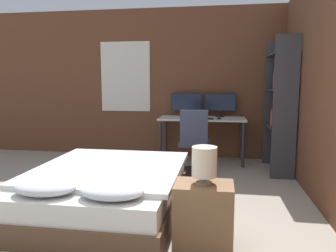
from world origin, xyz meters
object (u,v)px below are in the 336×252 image
at_px(monitor_left, 186,103).
at_px(computer_mouse, 219,118).
at_px(nightstand, 204,214).
at_px(keyboard, 202,119).
at_px(bedside_lamp, 204,162).
at_px(office_chair, 194,148).
at_px(bed, 107,190).
at_px(bookshelf, 281,101).
at_px(monitor_right, 220,103).
at_px(desk, 202,123).

relative_size(monitor_left, computer_mouse, 7.91).
relative_size(nightstand, keyboard, 1.40).
bearing_deg(bedside_lamp, keyboard, 93.87).
relative_size(computer_mouse, office_chair, 0.07).
relative_size(bed, bookshelf, 0.96).
relative_size(keyboard, office_chair, 0.39).
height_order(keyboard, computer_mouse, computer_mouse).
bearing_deg(monitor_right, keyboard, -123.98).
xyz_separation_m(keyboard, office_chair, (-0.07, -0.55, -0.38)).
relative_size(desk, monitor_right, 2.65).
bearing_deg(bed, nightstand, -28.26).
distance_m(nightstand, desk, 2.97).
height_order(computer_mouse, office_chair, office_chair).
xyz_separation_m(bed, keyboard, (0.88, 2.15, 0.54)).
height_order(bed, bookshelf, bookshelf).
bearing_deg(monitor_right, monitor_left, 180.00).
height_order(monitor_left, computer_mouse, monitor_left).
bearing_deg(bed, bedside_lamp, -28.26).
bearing_deg(bedside_lamp, bookshelf, 67.40).
xyz_separation_m(bed, monitor_left, (0.58, 2.59, 0.77)).
distance_m(bedside_lamp, office_chair, 2.21).
height_order(nightstand, bedside_lamp, bedside_lamp).
xyz_separation_m(bed, bookshelf, (2.08, 1.87, 0.85)).
distance_m(office_chair, bookshelf, 1.47).
bearing_deg(keyboard, desk, 90.00).
relative_size(bedside_lamp, keyboard, 0.82).
bearing_deg(nightstand, keyboard, 93.87).
height_order(monitor_left, office_chair, monitor_left).
distance_m(monitor_left, keyboard, 0.58).
bearing_deg(office_chair, computer_mouse, 57.33).
height_order(monitor_right, keyboard, monitor_right).
xyz_separation_m(monitor_left, computer_mouse, (0.58, -0.44, -0.22)).
bearing_deg(bedside_lamp, office_chair, 96.65).
height_order(bed, office_chair, office_chair).
bearing_deg(monitor_right, bedside_lamp, -92.08).
height_order(bed, monitor_left, monitor_left).
height_order(bed, keyboard, keyboard).
distance_m(bed, monitor_left, 2.76).
relative_size(monitor_right, bookshelf, 0.27).
distance_m(monitor_right, computer_mouse, 0.49).
xyz_separation_m(keyboard, bookshelf, (1.20, -0.28, 0.31)).
distance_m(computer_mouse, office_chair, 0.76).
bearing_deg(monitor_left, desk, -36.77).
distance_m(bed, desk, 2.56).
height_order(bed, computer_mouse, computer_mouse).
bearing_deg(bedside_lamp, nightstand, 0.00).
bearing_deg(computer_mouse, monitor_right, 87.99).
relative_size(bed, keyboard, 5.03).
relative_size(nightstand, desk, 0.37).
bearing_deg(bookshelf, office_chair, -168.03).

